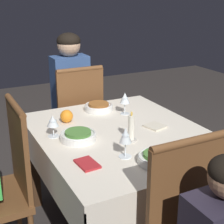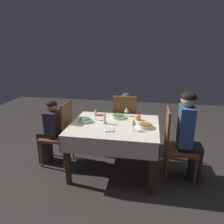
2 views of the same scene
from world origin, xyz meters
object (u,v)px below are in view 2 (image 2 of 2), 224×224
object	(u,v)px
napkin_spare_side	(109,130)
chair_east	(175,142)
dining_table	(114,130)
candle_centerpiece	(105,119)
person_child_green	(126,116)
orange_fruit	(138,117)
bowl_north	(118,116)
wine_glass_west	(96,112)
napkin_red_folded	(100,115)
chair_north	(125,120)
chair_west	(61,131)
wine_glass_east	(133,122)
bowl_east	(145,126)
person_child_dark	(50,129)
bowl_west	(85,120)
person_adult_denim	(189,132)
wine_glass_north	(127,110)

from	to	relation	value
napkin_spare_side	chair_east	bearing A→B (deg)	13.50
dining_table	candle_centerpiece	world-z (taller)	candle_centerpiece
person_child_green	orange_fruit	xyz separation A→B (m)	(0.24, -0.66, 0.22)
bowl_north	candle_centerpiece	xyz separation A→B (m)	(-0.15, -0.27, 0.04)
wine_glass_west	napkin_spare_side	xyz separation A→B (m)	(0.27, -0.37, -0.11)
candle_centerpiece	napkin_red_folded	world-z (taller)	candle_centerpiece
candle_centerpiece	dining_table	bearing A→B (deg)	-5.45
chair_north	bowl_north	size ratio (longest dim) A/B	4.65
chair_west	orange_fruit	bearing A→B (deg)	98.32
chair_east	wine_glass_east	world-z (taller)	chair_east
orange_fruit	bowl_east	bearing A→B (deg)	-67.59
bowl_north	napkin_spare_side	distance (m)	0.51
person_child_dark	wine_glass_east	xyz separation A→B (m)	(1.29, -0.25, 0.28)
bowl_west	chair_east	bearing A→B (deg)	-2.34
bowl_north	napkin_spare_side	world-z (taller)	bowl_north
bowl_north	candle_centerpiece	distance (m)	0.31
person_child_dark	bowl_north	bearing A→B (deg)	101.37
chair_north	bowl_west	world-z (taller)	chair_north
chair_west	person_adult_denim	size ratio (longest dim) A/B	0.80
chair_north	wine_glass_west	size ratio (longest dim) A/B	5.90
wine_glass_east	bowl_east	bearing A→B (deg)	40.76
bowl_north	bowl_west	size ratio (longest dim) A/B	1.08
wine_glass_east	wine_glass_west	xyz separation A→B (m)	(-0.58, 0.32, 0.00)
person_adult_denim	person_child_dark	world-z (taller)	person_adult_denim
chair_east	chair_west	xyz separation A→B (m)	(-1.67, 0.10, 0.00)
chair_west	orange_fruit	xyz separation A→B (m)	(1.15, 0.17, 0.24)
bowl_west	orange_fruit	world-z (taller)	orange_fruit
person_adult_denim	orange_fruit	size ratio (longest dim) A/B	14.43
wine_glass_west	dining_table	bearing A→B (deg)	-25.28
person_child_dark	chair_west	bearing A→B (deg)	90.00
dining_table	candle_centerpiece	size ratio (longest dim) A/B	6.75
wine_glass_east	bowl_north	size ratio (longest dim) A/B	0.74
person_child_dark	wine_glass_east	bearing A→B (deg)	78.97
person_adult_denim	candle_centerpiece	world-z (taller)	person_adult_denim
bowl_west	orange_fruit	distance (m)	0.77
person_child_dark	bowl_north	size ratio (longest dim) A/B	4.74
chair_east	wine_glass_north	distance (m)	0.88
wine_glass_north	napkin_red_folded	distance (m)	0.43
chair_north	chair_east	bearing A→B (deg)	135.65
wine_glass_north	bowl_west	xyz separation A→B (m)	(-0.56, -0.36, -0.07)
wine_glass_east	bowl_north	world-z (taller)	wine_glass_east
wine_glass_east	napkin_spare_side	xyz separation A→B (m)	(-0.30, -0.05, -0.11)
chair_north	person_child_dark	xyz separation A→B (m)	(-1.08, -0.65, 0.02)
dining_table	wine_glass_north	size ratio (longest dim) A/B	9.02
dining_table	person_child_dark	distance (m)	1.02
person_child_green	bowl_north	world-z (taller)	person_child_green
orange_fruit	napkin_red_folded	size ratio (longest dim) A/B	0.59
person_child_green	napkin_spare_side	xyz separation A→B (m)	(-0.10, -1.14, 0.19)
wine_glass_north	bowl_north	bearing A→B (deg)	-134.83
person_child_green	bowl_east	bearing A→B (deg)	110.78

